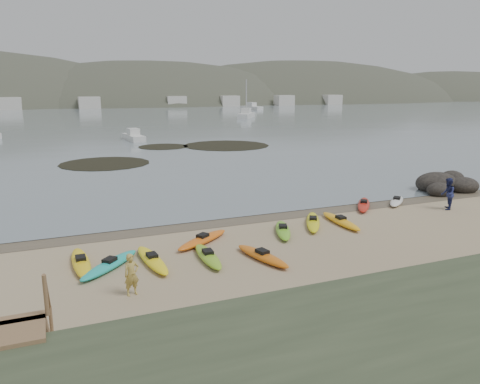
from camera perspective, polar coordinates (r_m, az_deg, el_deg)
name	(u,v)px	position (r m, az deg, el deg)	size (l,w,h in m)	color
ground	(240,217)	(26.84, 0.00, -3.12)	(600.00, 600.00, 0.00)	tan
wet_sand	(242,219)	(26.57, 0.25, -3.28)	(60.00, 60.00, 0.00)	brown
water	(60,98)	(324.09, -21.10, 10.59)	(1200.00, 1200.00, 0.00)	slate
stairs	(17,337)	(13.80, -25.51, -15.68)	(1.50, 2.70, 2.10)	olive
kayaks	(258,235)	(23.22, 2.24, -5.25)	(21.26, 9.18, 0.34)	#85BF26
person_west	(132,275)	(17.38, -13.08, -9.78)	(0.56, 0.37, 1.55)	tan
person_east	(448,194)	(31.06, 24.00, -0.20)	(0.95, 0.74, 1.95)	navy
rock_cluster	(445,187)	(36.99, 23.72, 0.54)	(5.07, 3.69, 1.60)	black
kelp_mats	(183,151)	(55.24, -7.02, 5.03)	(25.69, 18.61, 0.04)	black
moored_boats	(143,117)	(110.10, -11.77, 8.95)	(92.90, 83.57, 1.29)	silver
far_hills	(160,137)	(224.54, -9.74, 6.59)	(550.00, 135.00, 80.00)	#384235
far_town	(94,103)	(169.69, -17.39, 10.35)	(199.00, 5.00, 4.00)	beige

